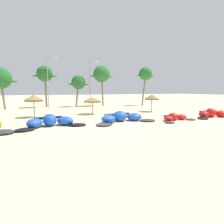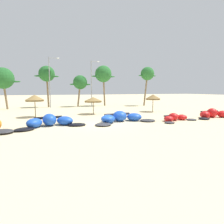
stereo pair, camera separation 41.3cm
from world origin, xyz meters
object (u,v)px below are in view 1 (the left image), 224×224
kite_left_of_center (122,118)px  kite_center (175,118)px  palm_center_right (102,74)px  palm_right_of_gap (145,74)px  palm_left (0,78)px  kite_right_of_center (213,114)px  beach_umbrella_near_palms (152,97)px  beach_umbrella_near_van (34,98)px  lamppost_west_center (49,80)px  kite_left (50,122)px  palm_center_left (78,83)px  lamppost_east_center (90,81)px  beach_umbrella_middle (92,100)px  palm_left_of_gap (45,74)px

kite_left_of_center → kite_center: bearing=-14.4°
palm_center_right → palm_right_of_gap: 10.22m
palm_right_of_gap → palm_left: bearing=176.7°
kite_right_of_center → beach_umbrella_near_palms: bearing=113.0°
palm_left → palm_right_of_gap: (29.79, -1.71, 1.52)m
beach_umbrella_near_van → lamppost_west_center: size_ratio=0.29×
kite_right_of_center → palm_center_right: (-7.73, 23.10, 6.75)m
kite_left_of_center → kite_left: bearing=179.6°
beach_umbrella_near_palms → palm_center_left: palm_center_left is taller
palm_center_right → lamppost_east_center: (-2.97, -1.21, -1.69)m
palm_center_left → lamppost_west_center: bearing=-173.3°
kite_center → beach_umbrella_middle: (-7.49, 9.41, 1.83)m
palm_left → palm_left_of_gap: bearing=14.0°
palm_left_of_gap → kite_left: bearing=-91.0°
kite_left_of_center → palm_center_right: size_ratio=0.85×
kite_left → beach_umbrella_middle: bearing=50.1°
lamppost_west_center → kite_center: bearing=-60.0°
beach_umbrella_near_van → palm_right_of_gap: size_ratio=0.33×
kite_right_of_center → palm_left_of_gap: 31.73m
palm_right_of_gap → beach_umbrella_near_palms: bearing=-116.7°
beach_umbrella_near_van → beach_umbrella_near_palms: bearing=-0.4°
beach_umbrella_near_palms → palm_left: bearing=151.3°
palm_center_left → palm_right_of_gap: (15.18, -2.80, 2.04)m
kite_center → palm_center_right: palm_center_right is taller
kite_left → kite_center: 14.08m
beach_umbrella_near_van → palm_left: palm_left is taller
kite_left_of_center → palm_center_right: (4.86, 21.72, 6.75)m
beach_umbrella_near_van → beach_umbrella_near_palms: (18.24, -0.13, -0.11)m
kite_left_of_center → palm_right_of_gap: bearing=52.1°
kite_left_of_center → palm_left: palm_left is taller
beach_umbrella_middle → lamppost_west_center: size_ratio=0.26×
beach_umbrella_middle → kite_center: bearing=-51.5°
kite_center → beach_umbrella_near_van: size_ratio=1.75×
kite_left_of_center → lamppost_west_center: lamppost_west_center is taller
palm_left → palm_right_of_gap: size_ratio=0.87×
palm_right_of_gap → lamppost_west_center: bearing=174.5°
beach_umbrella_middle → palm_left: size_ratio=0.34×
beach_umbrella_near_van → palm_center_right: size_ratio=0.33×
kite_left_of_center → lamppost_west_center: bearing=107.9°
kite_center → palm_center_left: size_ratio=0.76×
palm_left_of_gap → palm_right_of_gap: palm_right_of_gap is taller
palm_right_of_gap → lamppost_west_center: lamppost_west_center is taller
beach_umbrella_near_van → kite_right_of_center: bearing=-22.0°
kite_left → palm_center_left: (7.22, 21.53, 4.77)m
kite_left → palm_right_of_gap: (22.39, 18.73, 6.82)m
kite_left → palm_left: bearing=109.9°
beach_umbrella_middle → palm_right_of_gap: palm_right_of_gap is taller
palm_left → palm_center_right: palm_center_right is taller
beach_umbrella_middle → beach_umbrella_near_palms: beach_umbrella_near_palms is taller
palm_left_of_gap → palm_right_of_gap: bearing=-9.4°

